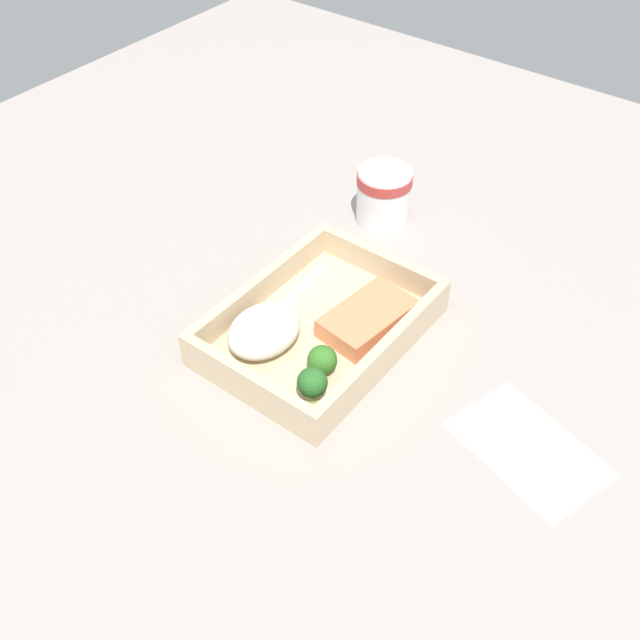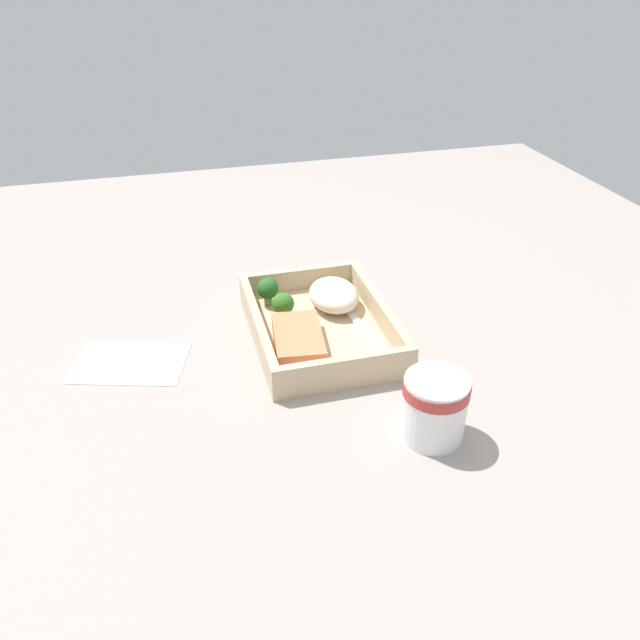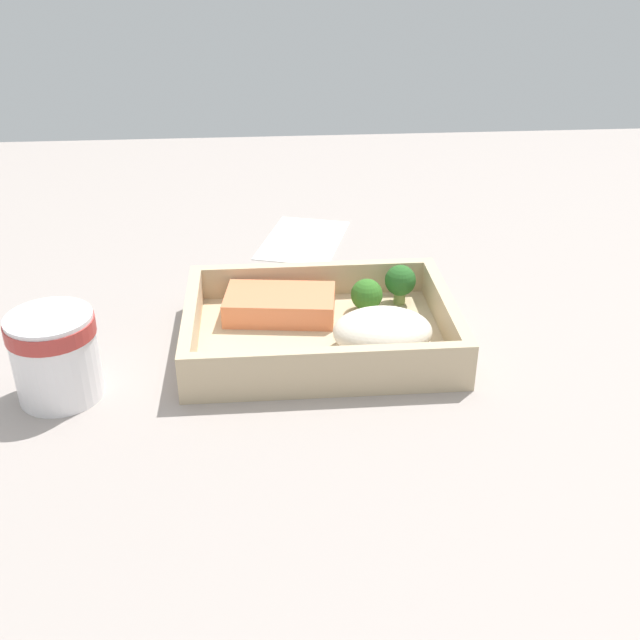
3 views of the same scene
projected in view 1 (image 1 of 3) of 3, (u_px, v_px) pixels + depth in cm
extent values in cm
cube|color=gray|center=(320.00, 342.00, 89.97)|extent=(160.00, 160.00, 2.00)
cube|color=#C6AE88|center=(320.00, 333.00, 88.86)|extent=(26.54, 19.39, 1.20)
cube|color=#C6AE88|center=(261.00, 287.00, 91.24)|extent=(26.54, 1.20, 3.49)
cube|color=#C6AE88|center=(385.00, 353.00, 83.25)|extent=(26.54, 1.20, 3.49)
cube|color=#C6AE88|center=(381.00, 264.00, 94.53)|extent=(1.20, 16.99, 3.49)
cube|color=#C6AE88|center=(248.00, 383.00, 79.96)|extent=(1.20, 16.99, 3.49)
cube|color=#EA7F52|center=(368.00, 318.00, 87.97)|extent=(12.01, 7.93, 2.50)
ellipsoid|color=silver|center=(264.00, 330.00, 85.43)|extent=(9.53, 7.48, 4.02)
cylinder|color=#819751|center=(312.00, 394.00, 80.03)|extent=(1.26, 1.26, 1.79)
sphere|color=#275F23|center=(312.00, 382.00, 78.78)|extent=(3.31, 3.31, 3.31)
cylinder|color=#75995B|center=(322.00, 369.00, 83.16)|extent=(1.28, 1.28, 1.01)
sphere|color=#336F23|center=(322.00, 360.00, 82.18)|extent=(3.36, 3.36, 3.36)
cube|color=silver|center=(296.00, 294.00, 92.62)|extent=(12.45, 2.26, 0.44)
cube|color=silver|center=(260.00, 332.00, 87.77)|extent=(3.59, 2.51, 0.44)
cylinder|color=white|center=(384.00, 197.00, 103.38)|extent=(7.42, 7.42, 8.07)
cylinder|color=#B23833|center=(385.00, 179.00, 101.38)|extent=(7.65, 7.65, 1.45)
cube|color=white|center=(527.00, 450.00, 77.12)|extent=(13.74, 17.31, 0.24)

